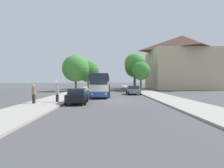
# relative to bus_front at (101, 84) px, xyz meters

# --- Properties ---
(ground_plane) EXTENTS (300.00, 300.00, 0.00)m
(ground_plane) POSITION_rel_bus_front_xyz_m (1.82, -6.80, -1.79)
(ground_plane) COLOR #4C4C4F
(ground_plane) RESTS_ON ground
(sidewalk_left) EXTENTS (4.00, 120.00, 0.15)m
(sidewalk_left) POSITION_rel_bus_front_xyz_m (-5.18, -6.80, -1.71)
(sidewalk_left) COLOR #A39E93
(sidewalk_left) RESTS_ON ground_plane
(sidewalk_right) EXTENTS (4.00, 120.00, 0.15)m
(sidewalk_right) POSITION_rel_bus_front_xyz_m (8.82, -6.80, -1.71)
(sidewalk_right) COLOR #A39E93
(sidewalk_right) RESTS_ON ground_plane
(building_right_background) EXTENTS (17.98, 14.52, 15.06)m
(building_right_background) POSITION_rel_bus_front_xyz_m (22.01, 21.85, 5.74)
(building_right_background) COLOR #C6B28E
(building_right_background) RESTS_ON ground_plane
(bus_front) EXTENTS (2.80, 10.63, 3.34)m
(bus_front) POSITION_rel_bus_front_xyz_m (0.00, 0.00, 0.00)
(bus_front) COLOR #2D519E
(bus_front) RESTS_ON ground_plane
(bus_middle) EXTENTS (2.86, 11.90, 3.42)m
(bus_middle) POSITION_rel_bus_front_xyz_m (-0.06, 14.29, 0.04)
(bus_middle) COLOR gray
(bus_middle) RESTS_ON ground_plane
(bus_rear) EXTENTS (2.82, 11.28, 3.49)m
(bus_rear) POSITION_rel_bus_front_xyz_m (0.20, 30.47, 0.07)
(bus_rear) COLOR silver
(bus_rear) RESTS_ON ground_plane
(parked_car_left_curb) EXTENTS (2.17, 4.01, 1.56)m
(parked_car_left_curb) POSITION_rel_bus_front_xyz_m (-1.99, -9.11, -0.98)
(parked_car_left_curb) COLOR black
(parked_car_left_curb) RESTS_ON ground_plane
(parked_car_right_near) EXTENTS (2.20, 4.35, 1.49)m
(parked_car_right_near) POSITION_rel_bus_front_xyz_m (5.47, 2.79, -1.01)
(parked_car_right_near) COLOR slate
(parked_car_right_near) RESTS_ON ground_plane
(bus_stop_sign) EXTENTS (0.08, 0.45, 2.63)m
(bus_stop_sign) POSITION_rel_bus_front_xyz_m (-4.54, -7.76, -0.01)
(bus_stop_sign) COLOR gray
(bus_stop_sign) RESTS_ON sidewalk_left
(pedestrian_waiting_near) EXTENTS (0.36, 0.36, 1.63)m
(pedestrian_waiting_near) POSITION_rel_bus_front_xyz_m (-4.14, -8.79, -0.82)
(pedestrian_waiting_near) COLOR #23232D
(pedestrian_waiting_near) RESTS_ON sidewalk_left
(pedestrian_waiting_far) EXTENTS (0.36, 0.36, 1.86)m
(pedestrian_waiting_far) POSITION_rel_bus_front_xyz_m (-6.09, -9.92, -0.69)
(pedestrian_waiting_far) COLOR #23232D
(pedestrian_waiting_far) RESTS_ON sidewalk_left
(tree_left_near) EXTENTS (6.04, 6.04, 8.00)m
(tree_left_near) POSITION_rel_bus_front_xyz_m (-6.21, 12.52, 3.34)
(tree_left_near) COLOR #47331E
(tree_left_near) RESTS_ON sidewalk_left
(tree_left_far) EXTENTS (6.28, 6.28, 8.04)m
(tree_left_far) POSITION_rel_bus_front_xyz_m (-4.69, 23.25, 3.26)
(tree_left_far) COLOR #513D23
(tree_left_far) RESTS_ON sidewalk_left
(tree_right_near) EXTENTS (4.13, 4.13, 6.46)m
(tree_right_near) POSITION_rel_bus_front_xyz_m (8.46, 11.78, 2.74)
(tree_right_near) COLOR brown
(tree_right_near) RESTS_ON sidewalk_right
(tree_right_mid) EXTENTS (5.24, 5.24, 8.99)m
(tree_right_mid) POSITION_rel_bus_front_xyz_m (7.79, 16.20, 4.71)
(tree_right_mid) COLOR #513D23
(tree_right_mid) RESTS_ON sidewalk_right
(tree_right_far) EXTENTS (5.94, 5.94, 9.27)m
(tree_right_far) POSITION_rel_bus_front_xyz_m (9.45, 29.11, 4.65)
(tree_right_far) COLOR brown
(tree_right_far) RESTS_ON sidewalk_right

